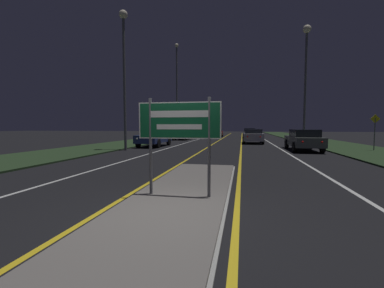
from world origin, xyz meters
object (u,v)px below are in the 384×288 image
(warning_sign, at_px, (375,129))
(streetlight_left_far, at_px, (177,84))
(car_receding_2, at_px, (249,133))
(car_approaching_1, at_px, (183,133))
(streetlight_right_near, at_px, (306,62))
(car_receding_1, at_px, (253,136))
(car_approaching_0, at_px, (155,137))
(car_approaching_2, at_px, (216,132))
(car_receding_0, at_px, (303,139))
(streetlight_left_near, at_px, (124,57))
(highway_sign, at_px, (179,126))

(warning_sign, bearing_deg, streetlight_left_far, 147.87)
(car_receding_2, xyz_separation_m, car_approaching_1, (-8.44, -7.46, 0.04))
(streetlight_left_far, xyz_separation_m, streetlight_right_near, (12.45, -7.27, 0.23))
(streetlight_right_near, bearing_deg, car_receding_1, 135.02)
(car_receding_1, xyz_separation_m, car_approaching_0, (-8.26, -5.42, 0.03))
(car_approaching_1, bearing_deg, car_approaching_2, 67.15)
(streetlight_left_far, relative_size, car_receding_0, 2.32)
(streetlight_left_near, bearing_deg, car_approaching_0, 78.82)
(streetlight_left_far, distance_m, car_approaching_2, 12.49)
(car_receding_2, bearing_deg, car_receding_0, -81.19)
(car_receding_2, distance_m, car_approaching_0, 20.31)
(highway_sign, xyz_separation_m, car_receding_1, (2.42, 20.27, -0.94))
(car_approaching_2, bearing_deg, car_receding_1, -70.25)
(car_approaching_1, relative_size, warning_sign, 1.88)
(car_receding_1, bearing_deg, car_approaching_0, -146.76)
(car_receding_0, relative_size, car_approaching_2, 1.07)
(streetlight_right_near, relative_size, warning_sign, 4.02)
(streetlight_left_near, height_order, warning_sign, streetlight_left_near)
(highway_sign, height_order, car_approaching_0, highway_sign)
(car_receding_1, bearing_deg, car_receding_2, 90.02)
(highway_sign, relative_size, streetlight_left_far, 0.20)
(streetlight_left_near, relative_size, car_approaching_2, 2.11)
(car_approaching_0, bearing_deg, streetlight_left_near, -101.18)
(streetlight_left_near, distance_m, car_receding_2, 24.83)
(streetlight_right_near, bearing_deg, warning_sign, -37.68)
(warning_sign, bearing_deg, car_approaching_1, 142.25)
(highway_sign, height_order, warning_sign, warning_sign)
(car_approaching_0, bearing_deg, car_receding_2, 66.01)
(highway_sign, height_order, car_receding_0, highway_sign)
(streetlight_left_near, distance_m, car_receding_1, 14.13)
(car_receding_0, height_order, car_receding_1, car_receding_0)
(car_receding_1, height_order, car_approaching_0, car_approaching_0)
(car_approaching_2, distance_m, warning_sign, 24.22)
(streetlight_left_near, bearing_deg, car_receding_2, 68.08)
(streetlight_right_near, distance_m, car_receding_2, 18.44)
(car_approaching_0, bearing_deg, warning_sign, -4.88)
(car_receding_1, relative_size, warning_sign, 1.86)
(highway_sign, distance_m, warning_sign, 16.84)
(streetlight_left_far, xyz_separation_m, car_approaching_1, (0.16, 2.25, -5.78))
(streetlight_right_near, relative_size, car_approaching_0, 2.03)
(streetlight_left_far, height_order, car_receding_0, streetlight_left_far)
(streetlight_left_far, bearing_deg, highway_sign, -75.38)
(car_receding_0, bearing_deg, streetlight_right_near, 77.33)
(highway_sign, distance_m, streetlight_left_near, 13.66)
(streetlight_left_near, bearing_deg, streetlight_left_far, 88.09)
(car_receding_2, relative_size, car_approaching_1, 0.97)
(streetlight_right_near, bearing_deg, car_approaching_2, 116.48)
(streetlight_left_far, bearing_deg, car_approaching_2, 70.91)
(streetlight_left_near, relative_size, car_receding_1, 2.14)
(streetlight_left_far, relative_size, streetlight_right_near, 1.16)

